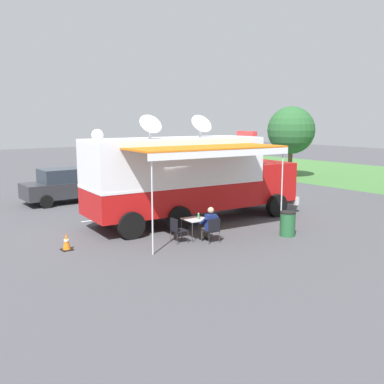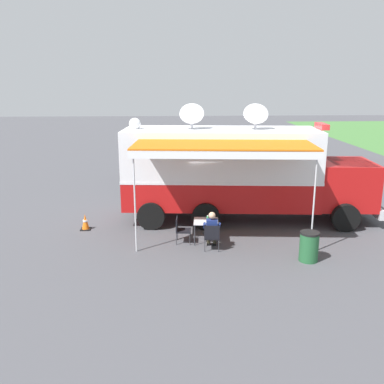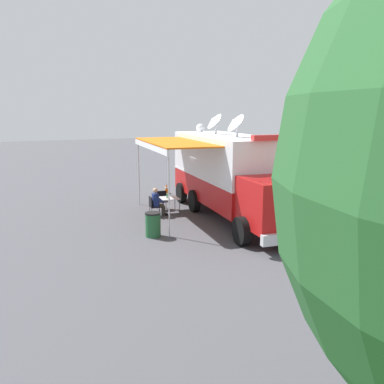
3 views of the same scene
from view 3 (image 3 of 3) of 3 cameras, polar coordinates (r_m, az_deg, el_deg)
name	(u,v)px [view 3 (image 3 of 3)]	position (r m, az deg, el deg)	size (l,w,h in m)	color
ground_plane	(224,212)	(18.67, 4.49, -2.82)	(100.00, 100.00, 0.00)	#47474C
lot_stripe	(261,205)	(20.34, 9.65, -1.75)	(0.12, 4.80, 0.01)	silver
command_truck	(231,172)	(17.60, 5.44, 2.76)	(5.33, 9.66, 4.53)	#B71414
folding_table	(169,199)	(18.22, -3.21, -0.98)	(0.87, 0.87, 0.73)	silver
water_bottle	(167,196)	(18.10, -3.51, -0.54)	(0.07, 0.07, 0.22)	#3F9959
folding_chair_at_table	(153,205)	(17.88, -5.47, -1.78)	(0.52, 0.52, 0.87)	black
folding_chair_beside_table	(162,199)	(19.01, -4.23, -0.96)	(0.52, 0.52, 0.87)	black
seated_responder	(157,201)	(17.90, -4.89, -1.30)	(0.69, 0.58, 1.25)	navy
trash_bin	(153,224)	(15.03, -5.50, -4.57)	(0.57, 0.57, 0.91)	#235B33
traffic_cone	(166,189)	(22.69, -3.62, 0.48)	(0.36, 0.36, 0.58)	black
car_behind_truck	(367,195)	(19.57, 23.34, -0.42)	(2.32, 4.35, 1.76)	#B2B5BA
car_far_corner	(322,177)	(24.06, 17.73, 2.03)	(2.06, 4.22, 1.76)	#2D2D33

